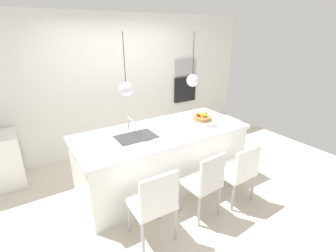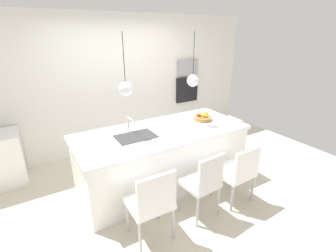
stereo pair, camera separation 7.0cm
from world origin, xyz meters
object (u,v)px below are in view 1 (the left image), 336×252
Objects in this scene: microwave at (185,67)px; chair_middle at (205,181)px; oven at (185,89)px; fruit_bowl at (202,117)px; chair_far at (238,170)px; chair_near at (154,202)px.

chair_middle is (-1.53, -2.52, -1.00)m from microwave.
fruit_bowl is at bearing -116.43° from oven.
chair_middle reaches higher than chair_far.
fruit_bowl reaches higher than chair_near.
microwave is 0.96× the size of oven.
chair_near is 1.06× the size of chair_far.
microwave is 3.11m from chair_middle.
fruit_bowl is 1.81m from microwave.
fruit_bowl is at bearing -116.43° from microwave.
microwave is 2.88m from chair_far.
oven is 0.65× the size of chair_far.
oven is at bearing 48.23° from chair_near.
chair_middle is (-1.53, -2.52, -0.50)m from oven.
chair_far is at bearing -110.30° from oven.
fruit_bowl is 0.33× the size of chair_near.
fruit_bowl reaches higher than chair_far.
microwave is at bearing 69.70° from chair_far.
oven is (0.76, 1.54, 0.08)m from fruit_bowl.
chair_middle is at bearing -127.83° from fruit_bowl.
chair_near is at bearing -131.77° from oven.
fruit_bowl is 0.56× the size of microwave.
oven is at bearing 58.78° from chair_middle.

